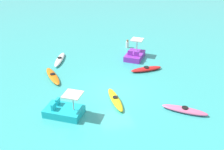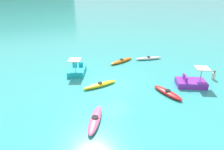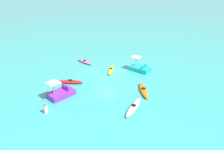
{
  "view_description": "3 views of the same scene",
  "coord_description": "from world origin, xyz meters",
  "px_view_note": "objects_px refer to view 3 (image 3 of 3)",
  "views": [
    {
      "loc": [
        -16.58,
        4.92,
        10.3
      ],
      "look_at": [
        1.9,
        -0.25,
        0.41
      ],
      "focal_mm": 43.16,
      "sensor_mm": 36.0,
      "label": 1
    },
    {
      "loc": [
        -7.86,
        -12.53,
        7.68
      ],
      "look_at": [
        0.46,
        1.33,
        0.3
      ],
      "focal_mm": 30.72,
      "sensor_mm": 36.0,
      "label": 2
    },
    {
      "loc": [
        20.67,
        3.43,
        9.32
      ],
      "look_at": [
        0.84,
        0.8,
        0.41
      ],
      "focal_mm": 30.8,
      "sensor_mm": 36.0,
      "label": 3
    }
  ],
  "objects_px": {
    "kayak_white": "(134,107)",
    "pedal_boat_purple": "(61,93)",
    "pedal_boat_cyan": "(140,68)",
    "kayak_orange": "(143,90)",
    "kayak_red": "(70,82)",
    "person_near_shore": "(46,109)",
    "kayak_pink": "(85,62)",
    "kayak_yellow": "(111,70)"
  },
  "relations": [
    {
      "from": "kayak_pink",
      "to": "kayak_white",
      "type": "bearing_deg",
      "value": 34.06
    },
    {
      "from": "kayak_orange",
      "to": "kayak_pink",
      "type": "distance_m",
      "value": 10.78
    },
    {
      "from": "kayak_red",
      "to": "person_near_shore",
      "type": "bearing_deg",
      "value": -1.72
    },
    {
      "from": "kayak_white",
      "to": "pedal_boat_cyan",
      "type": "height_order",
      "value": "pedal_boat_cyan"
    },
    {
      "from": "kayak_pink",
      "to": "kayak_yellow",
      "type": "distance_m",
      "value": 4.73
    },
    {
      "from": "kayak_pink",
      "to": "kayak_orange",
      "type": "bearing_deg",
      "value": 47.62
    },
    {
      "from": "kayak_white",
      "to": "kayak_red",
      "type": "xyz_separation_m",
      "value": [
        -4.07,
        -6.97,
        0.0
      ]
    },
    {
      "from": "pedal_boat_cyan",
      "to": "pedal_boat_purple",
      "type": "distance_m",
      "value": 10.53
    },
    {
      "from": "kayak_red",
      "to": "pedal_boat_purple",
      "type": "xyz_separation_m",
      "value": [
        2.81,
        0.04,
        0.17
      ]
    },
    {
      "from": "pedal_boat_cyan",
      "to": "person_near_shore",
      "type": "distance_m",
      "value": 12.79
    },
    {
      "from": "kayak_white",
      "to": "pedal_boat_purple",
      "type": "height_order",
      "value": "pedal_boat_purple"
    },
    {
      "from": "kayak_white",
      "to": "pedal_boat_purple",
      "type": "relative_size",
      "value": 1.14
    },
    {
      "from": "kayak_orange",
      "to": "kayak_white",
      "type": "relative_size",
      "value": 1.03
    },
    {
      "from": "pedal_boat_cyan",
      "to": "pedal_boat_purple",
      "type": "xyz_separation_m",
      "value": [
        7.38,
        -7.51,
        0.0
      ]
    },
    {
      "from": "pedal_boat_purple",
      "to": "kayak_white",
      "type": "bearing_deg",
      "value": 79.75
    },
    {
      "from": "kayak_red",
      "to": "pedal_boat_purple",
      "type": "bearing_deg",
      "value": 0.81
    },
    {
      "from": "kayak_white",
      "to": "kayak_yellow",
      "type": "xyz_separation_m",
      "value": [
        -8.0,
        -3.04,
        0.0
      ]
    },
    {
      "from": "kayak_orange",
      "to": "kayak_red",
      "type": "distance_m",
      "value": 7.9
    },
    {
      "from": "kayak_yellow",
      "to": "pedal_boat_cyan",
      "type": "distance_m",
      "value": 3.68
    },
    {
      "from": "pedal_boat_purple",
      "to": "person_near_shore",
      "type": "xyz_separation_m",
      "value": [
        2.82,
        -0.21,
        0.05
      ]
    },
    {
      "from": "kayak_yellow",
      "to": "pedal_boat_purple",
      "type": "xyz_separation_m",
      "value": [
        6.75,
        -3.89,
        0.17
      ]
    },
    {
      "from": "kayak_red",
      "to": "kayak_white",
      "type": "bearing_deg",
      "value": 59.75
    },
    {
      "from": "kayak_pink",
      "to": "pedal_boat_cyan",
      "type": "distance_m",
      "value": 7.88
    },
    {
      "from": "pedal_boat_cyan",
      "to": "person_near_shore",
      "type": "relative_size",
      "value": 3.22
    },
    {
      "from": "kayak_white",
      "to": "kayak_red",
      "type": "bearing_deg",
      "value": -120.25
    },
    {
      "from": "kayak_pink",
      "to": "kayak_red",
      "type": "height_order",
      "value": "same"
    },
    {
      "from": "kayak_red",
      "to": "person_near_shore",
      "type": "distance_m",
      "value": 5.64
    },
    {
      "from": "kayak_pink",
      "to": "kayak_red",
      "type": "xyz_separation_m",
      "value": [
        6.41,
        0.11,
        0.0
      ]
    },
    {
      "from": "kayak_orange",
      "to": "pedal_boat_cyan",
      "type": "height_order",
      "value": "pedal_boat_cyan"
    },
    {
      "from": "pedal_boat_cyan",
      "to": "kayak_pink",
      "type": "bearing_deg",
      "value": -103.53
    },
    {
      "from": "person_near_shore",
      "to": "kayak_red",
      "type": "bearing_deg",
      "value": 178.28
    },
    {
      "from": "kayak_red",
      "to": "pedal_boat_purple",
      "type": "height_order",
      "value": "pedal_boat_purple"
    },
    {
      "from": "kayak_white",
      "to": "kayak_red",
      "type": "distance_m",
      "value": 8.07
    },
    {
      "from": "kayak_pink",
      "to": "person_near_shore",
      "type": "xyz_separation_m",
      "value": [
        12.04,
        -0.06,
        0.22
      ]
    },
    {
      "from": "kayak_red",
      "to": "pedal_boat_cyan",
      "type": "height_order",
      "value": "pedal_boat_cyan"
    },
    {
      "from": "kayak_white",
      "to": "pedal_boat_cyan",
      "type": "bearing_deg",
      "value": 176.18
    },
    {
      "from": "pedal_boat_cyan",
      "to": "kayak_orange",
      "type": "bearing_deg",
      "value": 3.28
    },
    {
      "from": "kayak_yellow",
      "to": "pedal_boat_cyan",
      "type": "relative_size",
      "value": 1.09
    },
    {
      "from": "kayak_pink",
      "to": "kayak_red",
      "type": "distance_m",
      "value": 6.41
    },
    {
      "from": "kayak_orange",
      "to": "person_near_shore",
      "type": "distance_m",
      "value": 9.34
    },
    {
      "from": "kayak_orange",
      "to": "kayak_white",
      "type": "xyz_separation_m",
      "value": [
        3.21,
        -0.89,
        -0.0
      ]
    },
    {
      "from": "kayak_white",
      "to": "pedal_boat_cyan",
      "type": "xyz_separation_m",
      "value": [
        -8.63,
        0.58,
        0.17
      ]
    }
  ]
}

